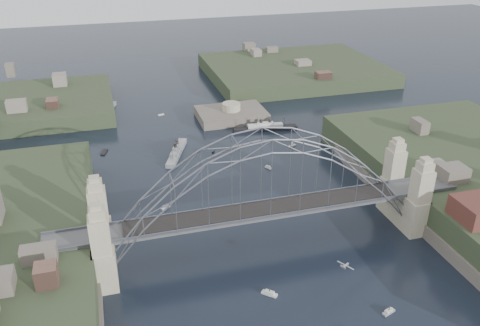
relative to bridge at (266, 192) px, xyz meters
name	(u,v)px	position (x,y,z in m)	size (l,w,h in m)	color
ground	(264,244)	(0.00, 0.00, -12.32)	(500.00, 500.00, 0.00)	black
bridge	(266,192)	(0.00, 0.00, 0.00)	(84.00, 13.80, 24.60)	#515153
headland_nw	(22,111)	(-55.00, 95.00, -11.82)	(60.00, 45.00, 9.00)	#2E3A22
headland_ne	(294,74)	(50.00, 110.00, -11.57)	(70.00, 55.00, 9.50)	#2E3A22
fort_island	(231,120)	(12.00, 70.00, -12.66)	(22.00, 16.00, 9.40)	#5F574D
naval_cruiser_near	(177,152)	(-10.02, 47.47, -11.50)	(8.69, 17.33, 5.31)	#9CA0A4
naval_cruiser_far	(107,110)	(-27.26, 87.77, -11.50)	(7.25, 15.43, 5.27)	#9CA0A4
ocean_liner	(265,128)	(19.62, 57.58, -11.56)	(20.18, 5.21, 4.91)	black
aeroplane	(345,266)	(7.85, -19.06, -5.24)	(1.95, 3.00, 0.48)	#A8A9AE
small_boat_a	(165,207)	(-17.36, 19.67, -12.04)	(2.38, 1.93, 1.43)	silver
small_boat_b	(268,167)	(11.98, 32.29, -12.03)	(1.56, 2.08, 1.43)	silver
small_boat_c	(269,293)	(-3.98, -14.68, -12.04)	(2.73, 2.64, 1.43)	silver
small_boat_d	(292,144)	(23.25, 43.76, -11.46)	(2.50, 1.75, 2.38)	silver
small_boat_e	(104,152)	(-29.65, 54.28, -12.17)	(2.28, 3.92, 0.45)	silver
small_boat_f	(213,152)	(0.21, 46.06, -12.17)	(1.14, 1.41, 0.45)	silver
small_boat_g	(389,312)	(13.90, -24.62, -12.04)	(2.63, 1.61, 1.43)	silver
small_boat_h	(161,115)	(-9.94, 79.68, -12.17)	(2.15, 1.16, 0.45)	silver
small_boat_i	(386,190)	(35.17, 12.04, -11.49)	(2.07, 2.65, 2.38)	silver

